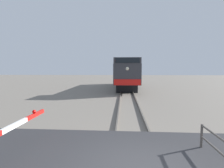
{
  "coord_description": "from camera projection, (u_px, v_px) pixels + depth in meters",
  "views": [
    {
      "loc": [
        -0.4,
        -4.26,
        2.78
      ],
      "look_at": [
        -1.08,
        5.86,
        1.92
      ],
      "focal_mm": 27.64,
      "sensor_mm": 36.0,
      "label": 1
    }
  ],
  "objects": [
    {
      "name": "guard_railing",
      "position": [
        222.0,
        151.0,
        4.59
      ],
      "size": [
        0.08,
        2.51,
        0.95
      ],
      "color": "#4C4742",
      "rests_on": "ground_plane"
    },
    {
      "name": "locomotive",
      "position": [
        126.0,
        74.0,
        25.56
      ],
      "size": [
        3.03,
        15.21,
        4.06
      ],
      "color": "black",
      "rests_on": "ground_plane"
    }
  ]
}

